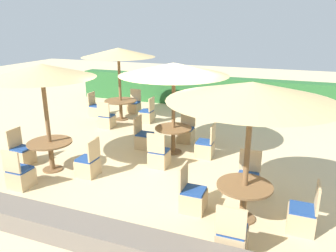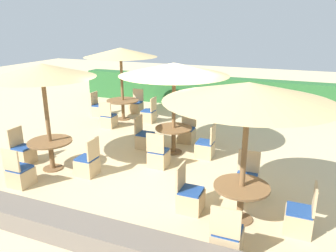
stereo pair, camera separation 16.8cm
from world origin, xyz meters
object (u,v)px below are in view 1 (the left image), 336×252
object	(u,v)px
round_table_front_right	(244,193)
patio_chair_center_north	(186,133)
parasol_front_right	(252,92)
patio_chair_center_west	(144,139)
patio_chair_front_right_north	(248,182)
round_table_back_left	(121,104)
patio_chair_back_left_east	(147,115)
patio_chair_center_east	(205,148)
patio_chair_front_right_south	(232,239)
round_table_center	(173,133)
patio_chair_front_right_east	(302,217)
parasol_back_left	(118,53)
patio_chair_center_south	(159,157)
patio_chair_back_left_north	(134,106)
patio_chair_front_left_south	(20,176)
patio_chair_front_left_east	(88,165)
parasol_center	(174,69)
patio_chair_front_left_west	(22,154)
patio_chair_front_right_west	(193,198)
round_table_front_left	(50,148)
parasol_front_left	(41,71)
patio_chair_back_left_west	(96,110)
patio_chair_back_left_south	(107,120)

from	to	relation	value
round_table_front_right	patio_chair_center_north	size ratio (longest dim) A/B	1.09
parasol_front_right	patio_chair_center_west	bearing A→B (deg)	140.81
patio_chair_front_right_north	round_table_back_left	xyz separation A→B (m)	(-5.23, 3.99, 0.34)
round_table_back_left	patio_chair_back_left_east	xyz separation A→B (m)	(1.05, 0.04, -0.34)
round_table_front_right	patio_chair_center_east	xyz separation A→B (m)	(-1.41, 2.62, -0.28)
round_table_front_right	patio_chair_front_right_south	bearing A→B (deg)	-91.11
round_table_center	patio_chair_front_right_east	bearing A→B (deg)	-37.85
parasol_back_left	round_table_back_left	bearing A→B (deg)	0.00
patio_chair_center_south	patio_chair_back_left_north	world-z (taller)	same
patio_chair_front_left_south	patio_chair_center_north	bearing A→B (deg)	58.44
patio_chair_front_left_east	round_table_back_left	size ratio (longest dim) A/B	0.79
patio_chair_front_left_east	parasol_front_right	bearing A→B (deg)	-97.92
patio_chair_center_west	parasol_center	bearing A→B (deg)	87.87
patio_chair_front_left_west	parasol_center	bearing A→B (deg)	122.28
patio_chair_front_right_east	patio_chair_center_south	distance (m)	3.72
round_table_center	round_table_back_left	size ratio (longest dim) A/B	0.85
patio_chair_front_right_east	patio_chair_back_left_east	size ratio (longest dim) A/B	1.00
patio_chair_front_right_west	patio_chair_front_right_south	bearing A→B (deg)	43.50
patio_chair_front_right_north	patio_chair_front_left_south	distance (m)	4.95
patio_chair_center_south	patio_chair_front_left_south	distance (m)	3.22
patio_chair_center_east	patio_chair_back_left_north	bearing A→B (deg)	48.61
patio_chair_center_north	patio_chair_front_left_east	distance (m)	3.38
patio_chair_front_right_east	patio_chair_center_south	size ratio (longest dim) A/B	1.00
patio_chair_center_west	patio_chair_front_left_east	xyz separation A→B (m)	(-0.48, -2.13, 0.00)
parasol_center	round_table_front_left	xyz separation A→B (m)	(-2.41, -2.15, -1.75)
round_table_front_right	parasol_front_left	distance (m)	5.12
patio_chair_center_west	patio_chair_center_north	distance (m)	1.34
round_table_front_left	patio_chair_back_left_east	world-z (taller)	patio_chair_back_left_east
parasol_front_right	patio_chair_front_left_west	size ratio (longest dim) A/B	3.09
patio_chair_front_right_east	patio_chair_front_right_west	bearing A→B (deg)	91.49
patio_chair_center_west	patio_chair_front_left_west	xyz separation A→B (m)	(-2.45, -2.16, 0.00)
patio_chair_front_right_south	patio_chair_center_north	world-z (taller)	same
parasol_front_right	parasol_front_left	xyz separation A→B (m)	(-4.73, 0.46, 0.03)
patio_chair_front_right_east	round_table_center	bearing A→B (deg)	52.15
patio_chair_center_south	patio_chair_back_left_north	xyz separation A→B (m)	(-2.94, 4.45, 0.00)
parasol_front_left	patio_chair_back_left_west	distance (m)	5.33
patio_chair_back_left_south	patio_chair_back_left_east	world-z (taller)	same
patio_chair_back_left_north	patio_chair_center_south	bearing A→B (deg)	123.50
patio_chair_front_right_east	patio_chair_center_east	size ratio (longest dim) A/B	1.00
patio_chair_front_right_west	patio_chair_back_left_north	xyz separation A→B (m)	(-4.33, 6.08, 0.00)
patio_chair_center_east	patio_chair_front_right_south	bearing A→B (deg)	-159.20
patio_chair_center_south	patio_chair_front_left_east	distance (m)	1.75
patio_chair_front_right_west	patio_chair_center_east	distance (m)	2.70
patio_chair_center_north	round_table_front_left	distance (m)	3.98
patio_chair_center_north	patio_chair_back_left_north	bearing A→B (deg)	-39.37
patio_chair_front_right_east	round_table_front_right	bearing A→B (deg)	90.57
patio_chair_front_right_north	patio_chair_center_east	size ratio (longest dim) A/B	1.00
patio_chair_center_east	patio_chair_center_north	bearing A→B (deg)	42.40
patio_chair_center_east	patio_chair_front_left_south	distance (m)	4.61
patio_chair_center_east	patio_chair_center_west	distance (m)	1.83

